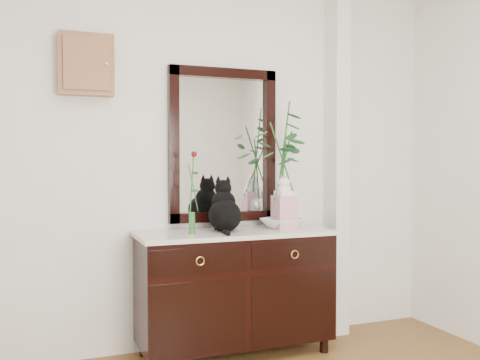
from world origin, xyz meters
name	(u,v)px	position (x,y,z in m)	size (l,w,h in m)	color
wall_back	(209,158)	(0.00, 1.98, 1.35)	(3.60, 0.04, 2.70)	silver
pilaster	(336,158)	(1.00, 1.90, 1.35)	(0.12, 0.20, 2.70)	silver
sideboard	(235,285)	(0.10, 1.73, 0.47)	(1.33, 0.52, 0.82)	black
wall_mirror	(223,145)	(0.10, 1.97, 1.44)	(0.80, 0.06, 1.10)	black
key_cabinet	(86,65)	(-0.85, 1.94, 1.95)	(0.35, 0.10, 0.40)	brown
cat	(225,205)	(0.03, 1.73, 1.03)	(0.25, 0.31, 0.36)	black
lotus_bowl	(283,223)	(0.47, 1.74, 0.89)	(0.29, 0.29, 0.07)	silver
vase_branches	(283,162)	(0.47, 1.74, 1.32)	(0.42, 0.42, 0.89)	silver
bud_vase_rose	(192,192)	(-0.22, 1.67, 1.12)	(0.07, 0.07, 0.55)	#2B622D
ginger_jar	(284,202)	(0.45, 1.69, 1.04)	(0.14, 0.14, 0.38)	white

